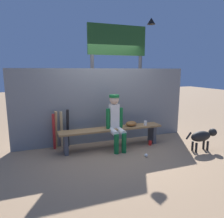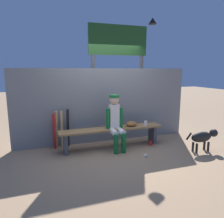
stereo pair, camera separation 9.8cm
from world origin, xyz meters
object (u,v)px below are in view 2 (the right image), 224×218
at_px(bat_wood_natural, 62,129).
at_px(player_seated, 116,120).
at_px(bat_aluminum_black, 68,128).
at_px(cup_on_bench, 146,123).
at_px(dugout_bench, 112,132).
at_px(cup_on_ground, 150,143).
at_px(bat_aluminum_red, 54,131).
at_px(dog, 203,137).
at_px(scoreboard, 120,54).
at_px(baseball, 146,156).
at_px(baseball_glove, 131,124).
at_px(bat_wood_tan, 56,129).

bearing_deg(bat_wood_natural, player_seated, -24.37).
relative_size(bat_aluminum_black, cup_on_bench, 8.41).
bearing_deg(dugout_bench, player_seated, -63.58).
xyz_separation_m(dugout_bench, cup_on_ground, (0.93, -0.17, -0.32)).
distance_m(player_seated, bat_aluminum_red, 1.44).
height_order(dugout_bench, bat_aluminum_black, bat_aluminum_black).
bearing_deg(cup_on_bench, dugout_bench, 176.49).
distance_m(dugout_bench, bat_aluminum_red, 1.34).
distance_m(cup_on_bench, dog, 1.33).
distance_m(scoreboard, dog, 3.08).
bearing_deg(cup_on_bench, baseball, -116.92).
height_order(dugout_bench, baseball_glove, baseball_glove).
bearing_deg(baseball_glove, scoreboard, 82.04).
height_order(bat_wood_tan, dog, bat_wood_tan).
relative_size(bat_aluminum_black, scoreboard, 0.28).
bearing_deg(player_seated, dog, -22.76).
distance_m(baseball_glove, cup_on_bench, 0.36).
bearing_deg(baseball, scoreboard, 84.98).
relative_size(bat_wood_tan, cup_on_ground, 8.21).
distance_m(bat_aluminum_black, cup_on_bench, 1.87).
xyz_separation_m(bat_aluminum_black, cup_on_bench, (1.82, -0.42, 0.07)).
bearing_deg(bat_wood_natural, bat_aluminum_black, -21.81).
relative_size(baseball_glove, bat_wood_natural, 0.32).
bearing_deg(dog, cup_on_bench, 141.29).
distance_m(bat_wood_tan, scoreboard, 2.74).
height_order(dugout_bench, scoreboard, scoreboard).
xyz_separation_m(bat_aluminum_black, bat_wood_natural, (-0.14, 0.05, -0.03)).
bearing_deg(player_seated, cup_on_ground, -4.11).
relative_size(bat_aluminum_red, baseball, 11.45).
relative_size(dugout_bench, dog, 2.92).
xyz_separation_m(scoreboard, dog, (1.21, -2.08, -1.92)).
relative_size(baseball, dog, 0.09).
height_order(baseball_glove, bat_wood_tan, bat_wood_tan).
bearing_deg(player_seated, bat_aluminum_red, 161.62).
bearing_deg(dugout_bench, cup_on_ground, -10.45).
xyz_separation_m(dugout_bench, scoreboard, (0.66, 1.21, 1.89)).
bearing_deg(bat_aluminum_black, baseball, -37.74).
bearing_deg(bat_aluminum_red, dog, -20.93).
relative_size(dugout_bench, bat_aluminum_red, 2.90).
distance_m(bat_aluminum_black, baseball, 1.90).
bearing_deg(player_seated, dugout_bench, 116.42).
distance_m(bat_wood_natural, bat_wood_tan, 0.13).
xyz_separation_m(bat_aluminum_red, scoreboard, (1.95, 0.87, 1.84)).
height_order(player_seated, bat_wood_natural, player_seated).
xyz_separation_m(cup_on_ground, dog, (0.94, -0.70, 0.28)).
bearing_deg(bat_wood_tan, dog, -22.55).
height_order(bat_wood_natural, bat_aluminum_red, bat_wood_natural).
distance_m(dugout_bench, bat_wood_tan, 1.31).
relative_size(player_seated, bat_aluminum_black, 1.36).
relative_size(baseball_glove, bat_aluminum_red, 0.33).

